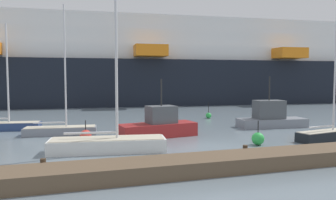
{
  "coord_description": "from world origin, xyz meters",
  "views": [
    {
      "loc": [
        -8.34,
        -18.16,
        4.19
      ],
      "look_at": [
        0.0,
        9.57,
        2.21
      ],
      "focal_mm": 34.74,
      "sensor_mm": 36.0,
      "label": 1
    }
  ],
  "objects_px": {
    "channel_buoy_2": "(86,135)",
    "channel_buoy_1": "(258,139)",
    "sailboat_3": "(329,132)",
    "channel_buoy_0": "(209,115)",
    "fishing_boat_1": "(159,126)",
    "sailboat_0": "(61,129)",
    "fishing_boat_0": "(271,117)",
    "sailboat_1": "(108,142)",
    "sailboat_2": "(3,125)",
    "cruise_ship": "(73,65)"
  },
  "relations": [
    {
      "from": "sailboat_2",
      "to": "fishing_boat_1",
      "type": "xyz_separation_m",
      "value": [
        11.16,
        -6.24,
        0.33
      ]
    },
    {
      "from": "sailboat_3",
      "to": "fishing_boat_0",
      "type": "relative_size",
      "value": 1.75
    },
    {
      "from": "sailboat_0",
      "to": "sailboat_3",
      "type": "height_order",
      "value": "sailboat_3"
    },
    {
      "from": "sailboat_3",
      "to": "fishing_boat_1",
      "type": "relative_size",
      "value": 1.8
    },
    {
      "from": "cruise_ship",
      "to": "channel_buoy_1",
      "type": "bearing_deg",
      "value": -69.87
    },
    {
      "from": "fishing_boat_0",
      "to": "channel_buoy_0",
      "type": "relative_size",
      "value": 3.58
    },
    {
      "from": "sailboat_1",
      "to": "cruise_ship",
      "type": "xyz_separation_m",
      "value": [
        -1.52,
        36.56,
        5.72
      ]
    },
    {
      "from": "sailboat_0",
      "to": "fishing_boat_0",
      "type": "height_order",
      "value": "sailboat_0"
    },
    {
      "from": "sailboat_0",
      "to": "sailboat_1",
      "type": "relative_size",
      "value": 0.78
    },
    {
      "from": "fishing_boat_1",
      "to": "cruise_ship",
      "type": "bearing_deg",
      "value": 89.84
    },
    {
      "from": "sailboat_3",
      "to": "sailboat_0",
      "type": "bearing_deg",
      "value": 147.53
    },
    {
      "from": "channel_buoy_0",
      "to": "cruise_ship",
      "type": "distance_m",
      "value": 28.18
    },
    {
      "from": "sailboat_0",
      "to": "sailboat_1",
      "type": "xyz_separation_m",
      "value": [
        2.73,
        -6.53,
        0.13
      ]
    },
    {
      "from": "sailboat_0",
      "to": "sailboat_3",
      "type": "distance_m",
      "value": 18.84
    },
    {
      "from": "cruise_ship",
      "to": "sailboat_3",
      "type": "bearing_deg",
      "value": -62.44
    },
    {
      "from": "sailboat_3",
      "to": "channel_buoy_2",
      "type": "distance_m",
      "value": 16.29
    },
    {
      "from": "fishing_boat_0",
      "to": "channel_buoy_2",
      "type": "xyz_separation_m",
      "value": [
        -15.32,
        -1.78,
        -0.45
      ]
    },
    {
      "from": "sailboat_1",
      "to": "fishing_boat_0",
      "type": "height_order",
      "value": "sailboat_1"
    },
    {
      "from": "sailboat_1",
      "to": "sailboat_2",
      "type": "distance_m",
      "value": 12.31
    },
    {
      "from": "sailboat_0",
      "to": "fishing_boat_1",
      "type": "bearing_deg",
      "value": -16.57
    },
    {
      "from": "sailboat_0",
      "to": "cruise_ship",
      "type": "bearing_deg",
      "value": 93.54
    },
    {
      "from": "sailboat_3",
      "to": "channel_buoy_0",
      "type": "bearing_deg",
      "value": 93.12
    },
    {
      "from": "sailboat_2",
      "to": "channel_buoy_1",
      "type": "xyz_separation_m",
      "value": [
        16.34,
        -10.8,
        -0.05
      ]
    },
    {
      "from": "sailboat_2",
      "to": "channel_buoy_1",
      "type": "height_order",
      "value": "sailboat_2"
    },
    {
      "from": "sailboat_1",
      "to": "fishing_boat_0",
      "type": "xyz_separation_m",
      "value": [
        14.24,
        5.3,
        0.25
      ]
    },
    {
      "from": "sailboat_1",
      "to": "channel_buoy_0",
      "type": "distance_m",
      "value": 17.01
    },
    {
      "from": "sailboat_2",
      "to": "cruise_ship",
      "type": "distance_m",
      "value": 27.78
    },
    {
      "from": "fishing_boat_1",
      "to": "channel_buoy_2",
      "type": "xyz_separation_m",
      "value": [
        -5.07,
        -0.24,
        -0.39
      ]
    },
    {
      "from": "sailboat_2",
      "to": "sailboat_0",
      "type": "bearing_deg",
      "value": -29.55
    },
    {
      "from": "sailboat_1",
      "to": "channel_buoy_1",
      "type": "relative_size",
      "value": 7.99
    },
    {
      "from": "sailboat_1",
      "to": "fishing_boat_1",
      "type": "xyz_separation_m",
      "value": [
        3.99,
        3.76,
        0.19
      ]
    },
    {
      "from": "sailboat_0",
      "to": "fishing_boat_1",
      "type": "distance_m",
      "value": 7.27
    },
    {
      "from": "fishing_boat_0",
      "to": "channel_buoy_1",
      "type": "xyz_separation_m",
      "value": [
        -5.07,
        -6.11,
        -0.44
      ]
    },
    {
      "from": "channel_buoy_2",
      "to": "sailboat_2",
      "type": "bearing_deg",
      "value": 133.27
    },
    {
      "from": "sailboat_0",
      "to": "channel_buoy_2",
      "type": "bearing_deg",
      "value": -55.44
    },
    {
      "from": "sailboat_2",
      "to": "channel_buoy_2",
      "type": "distance_m",
      "value": 8.89
    },
    {
      "from": "sailboat_1",
      "to": "channel_buoy_0",
      "type": "height_order",
      "value": "sailboat_1"
    },
    {
      "from": "sailboat_0",
      "to": "sailboat_2",
      "type": "relative_size",
      "value": 1.12
    },
    {
      "from": "channel_buoy_0",
      "to": "channel_buoy_2",
      "type": "relative_size",
      "value": 1.2
    },
    {
      "from": "channel_buoy_0",
      "to": "channel_buoy_2",
      "type": "height_order",
      "value": "channel_buoy_0"
    },
    {
      "from": "sailboat_0",
      "to": "channel_buoy_2",
      "type": "xyz_separation_m",
      "value": [
        1.65,
        -3.01,
        -0.07
      ]
    },
    {
      "from": "sailboat_1",
      "to": "channel_buoy_1",
      "type": "xyz_separation_m",
      "value": [
        9.17,
        -0.81,
        -0.18
      ]
    },
    {
      "from": "sailboat_2",
      "to": "channel_buoy_2",
      "type": "height_order",
      "value": "sailboat_2"
    },
    {
      "from": "sailboat_0",
      "to": "sailboat_3",
      "type": "bearing_deg",
      "value": -16.99
    },
    {
      "from": "channel_buoy_0",
      "to": "fishing_boat_0",
      "type": "bearing_deg",
      "value": -69.94
    },
    {
      "from": "sailboat_1",
      "to": "cruise_ship",
      "type": "height_order",
      "value": "cruise_ship"
    },
    {
      "from": "sailboat_1",
      "to": "cruise_ship",
      "type": "distance_m",
      "value": 37.04
    },
    {
      "from": "sailboat_1",
      "to": "fishing_boat_1",
      "type": "bearing_deg",
      "value": 50.98
    },
    {
      "from": "sailboat_0",
      "to": "channel_buoy_0",
      "type": "height_order",
      "value": "sailboat_0"
    },
    {
      "from": "channel_buoy_2",
      "to": "channel_buoy_1",
      "type": "bearing_deg",
      "value": -22.91
    }
  ]
}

